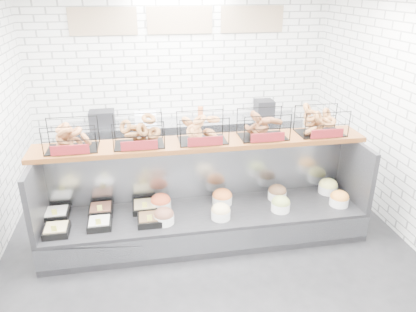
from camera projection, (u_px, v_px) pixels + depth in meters
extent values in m
plane|color=black|center=(210.00, 251.00, 5.00)|extent=(5.50, 5.50, 0.00)
cube|color=white|center=(181.00, 82.00, 6.90)|extent=(5.00, 0.02, 3.00)
cube|color=tan|center=(103.00, 21.00, 6.29)|extent=(1.05, 0.03, 0.42)
cube|color=tan|center=(180.00, 20.00, 6.48)|extent=(1.05, 0.03, 0.42)
cube|color=tan|center=(252.00, 19.00, 6.67)|extent=(1.05, 0.03, 0.42)
cube|color=black|center=(206.00, 224.00, 5.19)|extent=(4.00, 0.90, 0.40)
cube|color=#93969B|center=(212.00, 242.00, 4.79)|extent=(4.00, 0.03, 0.28)
cube|color=#93969B|center=(200.00, 168.00, 5.33)|extent=(4.00, 0.08, 0.80)
cube|color=black|center=(36.00, 196.00, 4.64)|extent=(0.06, 0.90, 0.80)
cube|color=black|center=(355.00, 170.00, 5.27)|extent=(0.06, 0.90, 0.80)
cube|color=black|center=(57.00, 231.00, 4.63)|extent=(0.28, 0.28, 0.08)
cube|color=tan|center=(56.00, 228.00, 4.61)|extent=(0.24, 0.24, 0.04)
cube|color=#E5E34F|center=(54.00, 229.00, 4.50)|extent=(0.06, 0.01, 0.08)
cube|color=black|center=(57.00, 214.00, 4.95)|extent=(0.29, 0.29, 0.08)
cube|color=white|center=(56.00, 212.00, 4.94)|extent=(0.25, 0.25, 0.04)
cube|color=#E5E34F|center=(54.00, 212.00, 4.83)|extent=(0.06, 0.01, 0.08)
cube|color=black|center=(100.00, 224.00, 4.75)|extent=(0.27, 0.27, 0.08)
cube|color=silver|center=(99.00, 222.00, 4.74)|extent=(0.23, 0.23, 0.04)
cube|color=#E5E34F|center=(98.00, 222.00, 4.63)|extent=(0.06, 0.01, 0.08)
cube|color=black|center=(101.00, 210.00, 5.04)|extent=(0.29, 0.29, 0.08)
cube|color=brown|center=(101.00, 208.00, 5.03)|extent=(0.25, 0.25, 0.04)
cube|color=#E5E34F|center=(100.00, 208.00, 4.92)|extent=(0.06, 0.01, 0.08)
cube|color=black|center=(150.00, 220.00, 4.83)|extent=(0.29, 0.29, 0.08)
cube|color=brown|center=(149.00, 217.00, 4.82)|extent=(0.24, 0.24, 0.04)
cube|color=#E5E34F|center=(150.00, 218.00, 4.71)|extent=(0.06, 0.01, 0.08)
cube|color=black|center=(145.00, 207.00, 5.11)|extent=(0.31, 0.31, 0.08)
cube|color=tan|center=(145.00, 205.00, 5.10)|extent=(0.26, 0.26, 0.04)
cube|color=#E5E34F|center=(145.00, 205.00, 4.98)|extent=(0.06, 0.01, 0.08)
cylinder|color=white|center=(164.00, 219.00, 4.83)|extent=(0.24, 0.24, 0.11)
ellipsoid|color=brown|center=(164.00, 214.00, 4.81)|extent=(0.24, 0.24, 0.17)
cylinder|color=white|center=(161.00, 205.00, 5.14)|extent=(0.26, 0.26, 0.11)
ellipsoid|color=#CB4F2B|center=(161.00, 200.00, 5.12)|extent=(0.25, 0.25, 0.18)
cylinder|color=white|center=(221.00, 214.00, 4.93)|extent=(0.24, 0.24, 0.11)
ellipsoid|color=#D5B983|center=(221.00, 210.00, 4.91)|extent=(0.23, 0.23, 0.16)
cylinder|color=white|center=(222.00, 200.00, 5.26)|extent=(0.26, 0.26, 0.11)
ellipsoid|color=orange|center=(222.00, 195.00, 5.24)|extent=(0.25, 0.25, 0.18)
cylinder|color=white|center=(280.00, 206.00, 5.10)|extent=(0.24, 0.24, 0.11)
ellipsoid|color=#87974D|center=(281.00, 202.00, 5.07)|extent=(0.23, 0.23, 0.16)
cylinder|color=white|center=(277.00, 195.00, 5.38)|extent=(0.24, 0.24, 0.11)
ellipsoid|color=brown|center=(277.00, 191.00, 5.36)|extent=(0.24, 0.24, 0.17)
cylinder|color=white|center=(339.00, 201.00, 5.22)|extent=(0.24, 0.24, 0.11)
ellipsoid|color=orange|center=(340.00, 197.00, 5.20)|extent=(0.24, 0.24, 0.17)
cylinder|color=white|center=(328.00, 189.00, 5.54)|extent=(0.26, 0.26, 0.11)
ellipsoid|color=#EAE577|center=(328.00, 185.00, 5.52)|extent=(0.25, 0.25, 0.18)
cube|color=#512A11|center=(203.00, 143.00, 4.99)|extent=(4.10, 0.50, 0.06)
cube|color=black|center=(71.00, 135.00, 4.66)|extent=(0.60, 0.38, 0.34)
cube|color=maroon|center=(70.00, 150.00, 4.52)|extent=(0.42, 0.02, 0.11)
cube|color=black|center=(138.00, 131.00, 4.78)|extent=(0.60, 0.38, 0.34)
cube|color=maroon|center=(139.00, 146.00, 4.64)|extent=(0.42, 0.02, 0.11)
cube|color=black|center=(202.00, 128.00, 4.91)|extent=(0.60, 0.38, 0.34)
cube|color=maroon|center=(205.00, 141.00, 4.76)|extent=(0.42, 0.02, 0.11)
cube|color=black|center=(263.00, 124.00, 5.03)|extent=(0.60, 0.38, 0.34)
cube|color=maroon|center=(268.00, 137.00, 4.89)|extent=(0.42, 0.02, 0.11)
cube|color=black|center=(321.00, 121.00, 5.15)|extent=(0.60, 0.38, 0.34)
cube|color=maroon|center=(327.00, 134.00, 5.01)|extent=(0.42, 0.02, 0.11)
cube|color=#93969B|center=(185.00, 146.00, 7.02)|extent=(4.00, 0.60, 0.90)
cube|color=black|center=(102.00, 118.00, 6.60)|extent=(0.40, 0.30, 0.24)
cube|color=silver|center=(146.00, 118.00, 6.70)|extent=(0.35, 0.28, 0.18)
cylinder|color=#BF5E2F|center=(200.00, 113.00, 6.90)|extent=(0.09, 0.09, 0.22)
cube|color=black|center=(264.00, 109.00, 6.99)|extent=(0.30, 0.30, 0.30)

